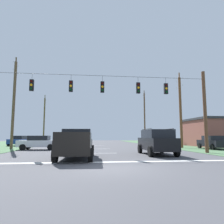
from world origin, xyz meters
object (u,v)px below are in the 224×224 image
(utility_pole_far_right, at_px, (145,117))
(utility_pole_far_left, at_px, (44,120))
(pickup_truck, at_px, (76,144))
(distant_car_oncoming, at_px, (19,141))
(overhead_signal_span, at_px, (103,105))
(utility_pole_mid_right, at_px, (181,110))
(utility_pole_mid_left, at_px, (14,102))
(distant_car_crossing_white, at_px, (39,142))
(distant_car_far_parked, at_px, (213,142))
(suv_black, at_px, (157,141))

(utility_pole_far_right, distance_m, utility_pole_far_left, 19.86)
(pickup_truck, distance_m, distant_car_oncoming, 21.12)
(overhead_signal_span, height_order, distant_car_oncoming, overhead_signal_span)
(utility_pole_mid_right, relative_size, utility_pole_far_left, 1.01)
(utility_pole_mid_right, xyz_separation_m, utility_pole_mid_left, (-20.34, 0.61, 0.73))
(utility_pole_far_right, bearing_deg, distant_car_crossing_white, -134.46)
(distant_car_far_parked, height_order, utility_pole_mid_right, utility_pole_mid_right)
(utility_pole_mid_left, bearing_deg, distant_car_oncoming, 102.29)
(overhead_signal_span, distance_m, utility_pole_far_right, 25.12)
(utility_pole_mid_right, xyz_separation_m, utility_pole_far_left, (-20.15, 16.40, -0.09))
(distant_car_crossing_white, xyz_separation_m, distant_car_far_parked, (19.35, -1.41, 0.00))
(distant_car_far_parked, bearing_deg, pickup_truck, -151.70)
(pickup_truck, relative_size, utility_pole_far_right, 0.51)
(suv_black, xyz_separation_m, distant_car_crossing_white, (-10.81, 7.23, -0.27))
(distant_car_crossing_white, distance_m, distant_car_far_parked, 19.40)
(distant_car_crossing_white, height_order, utility_pole_mid_right, utility_pole_mid_right)
(distant_car_far_parked, bearing_deg, suv_black, -145.70)
(utility_pole_mid_left, bearing_deg, overhead_signal_span, -38.37)
(utility_pole_mid_right, bearing_deg, distant_car_far_parked, -45.62)
(distant_car_crossing_white, bearing_deg, pickup_truck, -63.84)
(distant_car_far_parked, bearing_deg, distant_car_crossing_white, 175.84)
(overhead_signal_span, distance_m, pickup_truck, 4.88)
(suv_black, relative_size, distant_car_oncoming, 1.09)
(distant_car_far_parked, distance_m, utility_pole_mid_right, 5.31)
(distant_car_crossing_white, relative_size, utility_pole_mid_right, 0.45)
(distant_car_oncoming, height_order, utility_pole_far_right, utility_pole_far_right)
(distant_car_crossing_white, height_order, utility_pole_far_right, utility_pole_far_right)
(overhead_signal_span, xyz_separation_m, distant_car_crossing_white, (-6.53, 6.18, -3.34))
(distant_car_far_parked, bearing_deg, utility_pole_far_right, 98.78)
(utility_pole_far_right, bearing_deg, utility_pole_far_left, 177.96)
(distant_car_oncoming, relative_size, utility_pole_mid_left, 0.40)
(pickup_truck, distance_m, utility_pole_far_left, 28.27)
(suv_black, distance_m, distant_car_oncoming, 23.04)
(distant_car_oncoming, relative_size, utility_pole_far_left, 0.46)
(pickup_truck, height_order, utility_pole_mid_left, utility_pole_mid_left)
(utility_pole_mid_left, relative_size, utility_pole_far_left, 1.15)
(suv_black, bearing_deg, utility_pole_far_left, 119.68)
(suv_black, height_order, utility_pole_mid_right, utility_pole_mid_right)
(suv_black, height_order, distant_car_far_parked, suv_black)
(distant_car_far_parked, distance_m, utility_pole_far_right, 18.99)
(suv_black, bearing_deg, utility_pole_mid_left, 147.88)
(utility_pole_far_left, bearing_deg, suv_black, -60.32)
(utility_pole_mid_right, relative_size, utility_pole_far_right, 0.89)
(overhead_signal_span, bearing_deg, distant_car_far_parked, 20.41)
(suv_black, xyz_separation_m, distant_car_oncoming, (-15.97, 16.61, -0.27))
(distant_car_far_parked, height_order, utility_pole_far_right, utility_pole_far_right)
(distant_car_oncoming, height_order, utility_pole_mid_right, utility_pole_mid_right)
(suv_black, bearing_deg, utility_pole_far_right, 76.64)
(utility_pole_far_right, bearing_deg, distant_car_far_parked, -81.22)
(utility_pole_far_left, bearing_deg, distant_car_oncoming, -102.75)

